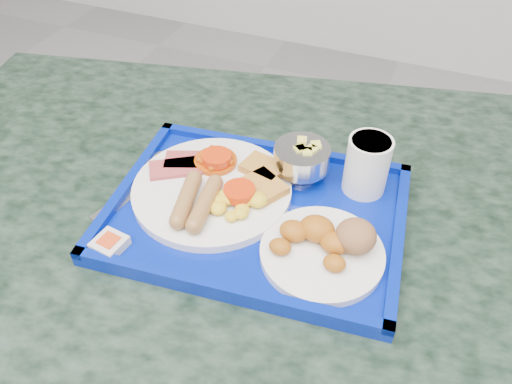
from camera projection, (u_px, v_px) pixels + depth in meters
table at (249, 286)px, 0.94m from camera, size 1.43×1.10×0.80m
tray at (256, 214)px, 0.78m from camera, size 0.48×0.37×0.03m
main_plate at (216, 188)px, 0.79m from camera, size 0.25×0.25×0.04m
bread_plate at (327, 245)px, 0.70m from camera, size 0.18×0.18×0.06m
fruit_bowl at (302, 158)px, 0.80m from camera, size 0.09×0.09×0.06m
juice_cup at (367, 164)px, 0.78m from camera, size 0.07×0.07×0.10m
spoon at (153, 166)px, 0.85m from camera, size 0.04×0.16×0.01m
knife at (134, 190)px, 0.80m from camera, size 0.06×0.16×0.00m
jam_packet at (110, 244)px, 0.71m from camera, size 0.05×0.05×0.02m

